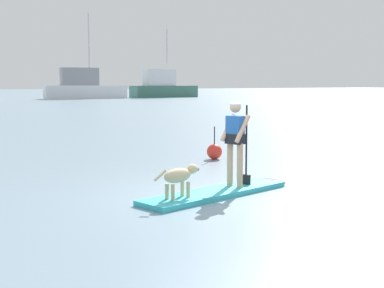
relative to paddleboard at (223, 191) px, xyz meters
The scene contains 7 objects.
ground_plane 0.24m from the paddleboard, 162.19° to the right, with size 400.00×400.00×0.00m, color gray.
paddleboard is the anchor object (origin of this frame).
person_paddler 1.10m from the paddleboard, 17.81° to the left, with size 0.67×0.58×1.70m.
dog 1.25m from the paddleboard, 162.19° to the right, with size 1.06×0.42×0.58m.
moored_boat_center 68.56m from the paddleboard, 76.90° to the left, with size 11.61×2.58×12.11m.
moored_boat_port 73.90m from the paddleboard, 67.41° to the left, with size 10.63×3.74×10.51m.
marker_buoy 4.84m from the paddleboard, 63.06° to the left, with size 0.44×0.44×0.94m.
Camera 1 is at (-4.96, -8.89, 2.15)m, focal length 50.30 mm.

